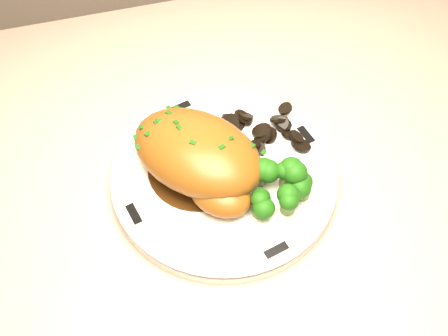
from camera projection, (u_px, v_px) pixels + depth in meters
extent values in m
cube|color=brown|center=(220.00, 300.00, 1.09)|extent=(2.08, 0.68, 0.90)
cube|color=#C7A58F|center=(217.00, 165.00, 0.71)|extent=(2.15, 0.71, 0.03)
cylinder|color=white|center=(224.00, 177.00, 0.67)|extent=(0.35, 0.35, 0.02)
cube|color=black|center=(306.00, 135.00, 0.70)|extent=(0.02, 0.03, 0.00)
cube|color=black|center=(180.00, 107.00, 0.72)|extent=(0.03, 0.02, 0.00)
cube|color=black|center=(134.00, 214.00, 0.63)|extent=(0.02, 0.03, 0.00)
cube|color=black|center=(276.00, 250.00, 0.61)|extent=(0.03, 0.02, 0.00)
cylinder|color=#381F0A|center=(198.00, 168.00, 0.67)|extent=(0.12, 0.12, 0.00)
ellipsoid|color=brown|center=(197.00, 153.00, 0.64)|extent=(0.19, 0.19, 0.06)
ellipsoid|color=brown|center=(220.00, 193.00, 0.63)|extent=(0.09, 0.09, 0.03)
cube|color=#17440E|center=(164.00, 119.00, 0.64)|extent=(0.01, 0.01, 0.00)
cube|color=#17440E|center=(177.00, 123.00, 0.63)|extent=(0.01, 0.01, 0.00)
cube|color=#17440E|center=(192.00, 129.00, 0.62)|extent=(0.01, 0.01, 0.00)
cube|color=#17440E|center=(206.00, 137.00, 0.62)|extent=(0.01, 0.01, 0.00)
cube|color=#17440E|center=(221.00, 145.00, 0.61)|extent=(0.01, 0.01, 0.00)
cube|color=#17440E|center=(236.00, 155.00, 0.61)|extent=(0.01, 0.01, 0.00)
cylinder|color=black|center=(283.00, 128.00, 0.70)|extent=(0.02, 0.02, 0.01)
cylinder|color=black|center=(281.00, 123.00, 0.70)|extent=(0.02, 0.02, 0.01)
cylinder|color=black|center=(276.00, 119.00, 0.70)|extent=(0.02, 0.02, 0.01)
cylinder|color=black|center=(270.00, 120.00, 0.71)|extent=(0.02, 0.02, 0.01)
cylinder|color=black|center=(263.00, 118.00, 0.71)|extent=(0.02, 0.02, 0.01)
cylinder|color=black|center=(256.00, 116.00, 0.70)|extent=(0.02, 0.02, 0.02)
cylinder|color=black|center=(248.00, 121.00, 0.71)|extent=(0.02, 0.02, 0.01)
cylinder|color=black|center=(242.00, 122.00, 0.70)|extent=(0.02, 0.02, 0.00)
cylinder|color=black|center=(236.00, 124.00, 0.70)|extent=(0.03, 0.03, 0.01)
cylinder|color=black|center=(232.00, 131.00, 0.70)|extent=(0.03, 0.03, 0.02)
cylinder|color=black|center=(230.00, 134.00, 0.69)|extent=(0.03, 0.03, 0.01)
cylinder|color=black|center=(231.00, 136.00, 0.69)|extent=(0.02, 0.02, 0.01)
cylinder|color=black|center=(233.00, 143.00, 0.69)|extent=(0.03, 0.03, 0.01)
cylinder|color=black|center=(238.00, 145.00, 0.68)|extent=(0.03, 0.03, 0.01)
cylinder|color=black|center=(244.00, 145.00, 0.68)|extent=(0.03, 0.03, 0.02)
cylinder|color=black|center=(251.00, 149.00, 0.68)|extent=(0.03, 0.03, 0.02)
cylinder|color=black|center=(259.00, 147.00, 0.68)|extent=(0.03, 0.03, 0.01)
cylinder|color=black|center=(266.00, 144.00, 0.68)|extent=(0.03, 0.03, 0.01)
cylinder|color=black|center=(273.00, 144.00, 0.69)|extent=(0.03, 0.03, 0.02)
cylinder|color=black|center=(279.00, 139.00, 0.69)|extent=(0.03, 0.03, 0.01)
cylinder|color=black|center=(282.00, 133.00, 0.69)|extent=(0.03, 0.03, 0.02)
cylinder|color=black|center=(284.00, 132.00, 0.70)|extent=(0.03, 0.03, 0.02)
cylinder|color=olive|center=(240.00, 188.00, 0.64)|extent=(0.02, 0.02, 0.02)
sphere|color=#0E3908|center=(240.00, 181.00, 0.63)|extent=(0.02, 0.02, 0.02)
cylinder|color=olive|center=(260.00, 176.00, 0.65)|extent=(0.02, 0.02, 0.02)
sphere|color=#0E3908|center=(261.00, 169.00, 0.64)|extent=(0.02, 0.02, 0.02)
cylinder|color=olive|center=(287.00, 181.00, 0.65)|extent=(0.02, 0.02, 0.02)
sphere|color=#0E3908|center=(288.00, 174.00, 0.63)|extent=(0.02, 0.02, 0.02)
cylinder|color=olive|center=(259.00, 209.00, 0.62)|extent=(0.02, 0.02, 0.02)
sphere|color=#0E3908|center=(260.00, 202.00, 0.61)|extent=(0.02, 0.02, 0.02)
cylinder|color=olive|center=(288.00, 206.00, 0.63)|extent=(0.02, 0.02, 0.02)
sphere|color=#0E3908|center=(289.00, 199.00, 0.61)|extent=(0.02, 0.02, 0.02)
cylinder|color=olive|center=(303.00, 191.00, 0.64)|extent=(0.02, 0.02, 0.02)
sphere|color=#0E3908|center=(305.00, 184.00, 0.63)|extent=(0.02, 0.02, 0.02)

